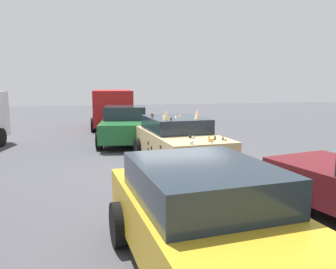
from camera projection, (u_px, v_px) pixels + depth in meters
The scene contains 5 objects.
ground_plane at pixel (177, 163), 10.05m from camera, with size 60.00×60.00×0.00m, color #47474C.
art_car_decorated at pixel (177, 140), 9.99m from camera, with size 4.57×2.23×1.67m.
parked_van_row_back_far at pixel (112, 107), 18.14m from camera, with size 4.97×2.45×2.09m.
parked_sedan_row_back_center at pixel (211, 225), 3.89m from camera, with size 4.41×2.20×1.42m.
parked_sedan_near_left at pixel (125, 125), 13.44m from camera, with size 4.38×2.52×1.50m.
Camera 1 is at (-9.44, 2.69, 2.38)m, focal length 35.12 mm.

